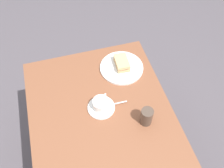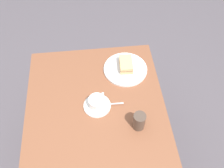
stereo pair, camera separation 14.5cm
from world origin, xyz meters
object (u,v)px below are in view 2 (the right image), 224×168
object	(u,v)px
dining_table	(99,144)
sandwich_front	(126,64)
coffee_saucer	(97,106)
spoon	(112,104)
drinking_glass	(139,121)
sandwich_plate	(125,69)
coffee_cup	(97,102)

from	to	relation	value
dining_table	sandwich_front	distance (m)	0.50
coffee_saucer	spoon	distance (m)	0.08
dining_table	drinking_glass	distance (m)	0.26
sandwich_plate	drinking_glass	size ratio (longest dim) A/B	2.54
coffee_cup	dining_table	bearing A→B (deg)	176.98
sandwich_plate	coffee_saucer	xyz separation A→B (m)	(-0.24, 0.19, -0.00)
drinking_glass	sandwich_front	bearing A→B (deg)	1.56
sandwich_plate	spoon	bearing A→B (deg)	155.58
sandwich_front	coffee_cup	distance (m)	0.32
coffee_saucer	drinking_glass	world-z (taller)	drinking_glass
sandwich_plate	coffee_saucer	distance (m)	0.31
sandwich_plate	coffee_cup	size ratio (longest dim) A/B	2.51
sandwich_front	drinking_glass	world-z (taller)	drinking_glass
coffee_cup	drinking_glass	size ratio (longest dim) A/B	1.01
sandwich_front	coffee_cup	xyz separation A→B (m)	(-0.25, 0.19, 0.00)
sandwich_plate	drinking_glass	xyz separation A→B (m)	(-0.39, -0.01, 0.05)
coffee_saucer	spoon	size ratio (longest dim) A/B	1.52
dining_table	spoon	xyz separation A→B (m)	(0.18, -0.09, 0.10)
coffee_cup	spoon	size ratio (longest dim) A/B	1.07
dining_table	sandwich_plate	world-z (taller)	sandwich_plate
sandwich_plate	spoon	xyz separation A→B (m)	(-0.24, 0.11, 0.01)
coffee_saucer	drinking_glass	size ratio (longest dim) A/B	1.43
spoon	drinking_glass	bearing A→B (deg)	-138.69
coffee_cup	spoon	distance (m)	0.08
coffee_cup	drinking_glass	distance (m)	0.25
spoon	drinking_glass	xyz separation A→B (m)	(-0.14, -0.12, 0.04)
sandwich_plate	coffee_cup	distance (m)	0.31
coffee_saucer	sandwich_front	bearing A→B (deg)	-37.52
sandwich_plate	sandwich_front	world-z (taller)	sandwich_front
dining_table	sandwich_front	xyz separation A→B (m)	(0.44, -0.20, 0.12)
dining_table	coffee_cup	world-z (taller)	coffee_cup
sandwich_front	spoon	xyz separation A→B (m)	(-0.25, 0.11, -0.03)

